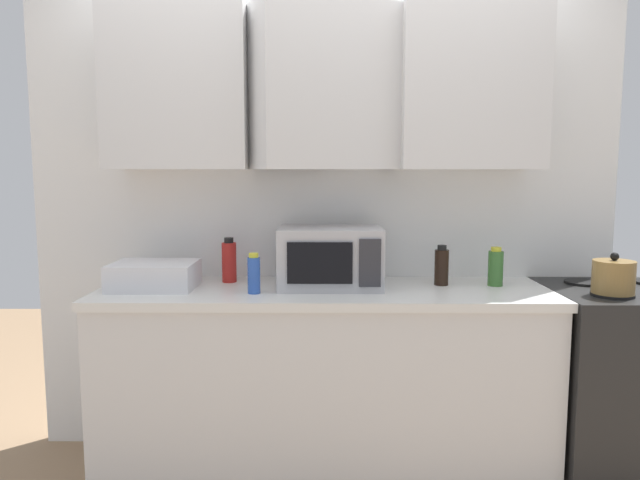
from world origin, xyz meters
TOP-DOWN VIEW (x-y plane):
  - wall_back_with_cabinets at (0.00, -0.07)m, footprint 2.96×0.55m
  - counter_run at (0.00, -0.30)m, footprint 2.09×0.63m
  - stove_range at (1.43, -0.32)m, footprint 0.76×0.64m
  - kettle at (1.26, -0.46)m, footprint 0.18×0.18m
  - microwave at (0.03, -0.25)m, footprint 0.48×0.37m
  - dish_rack at (-0.79, -0.30)m, footprint 0.38×0.30m
  - bottle_red_sauce at (-0.47, -0.15)m, footprint 0.07×0.07m
  - bottle_green_oil at (0.81, -0.23)m, footprint 0.07×0.07m
  - bottle_blue_cleaner at (-0.31, -0.41)m, footprint 0.06×0.06m
  - bottle_soy_dark at (0.56, -0.22)m, footprint 0.07×0.07m

SIDE VIEW (x-z plane):
  - counter_run at x=0.00m, z-range 0.00..0.90m
  - stove_range at x=1.43m, z-range 0.00..0.91m
  - dish_rack at x=-0.79m, z-range 0.90..1.02m
  - kettle at x=1.26m, z-range 0.89..1.07m
  - bottle_blue_cleaner at x=-0.31m, z-range 0.90..1.08m
  - bottle_green_oil at x=0.81m, z-range 0.89..1.08m
  - bottle_soy_dark at x=0.56m, z-range 0.89..1.09m
  - bottle_red_sauce at x=-0.47m, z-range 0.89..1.11m
  - microwave at x=0.03m, z-range 0.90..1.18m
  - wall_back_with_cabinets at x=0.00m, z-range 0.27..2.87m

